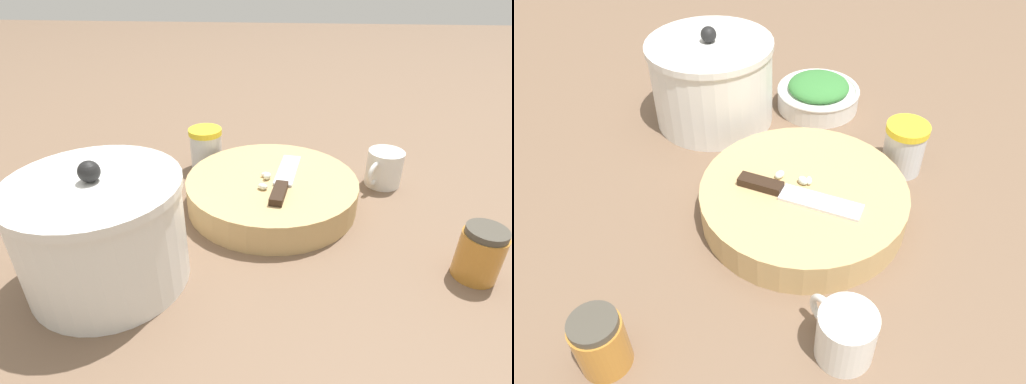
{
  "view_description": "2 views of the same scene",
  "coord_description": "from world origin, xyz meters",
  "views": [
    {
      "loc": [
        -0.02,
        0.61,
        0.4
      ],
      "look_at": [
        0.02,
        0.02,
        0.05
      ],
      "focal_mm": 28.0,
      "sensor_mm": 36.0,
      "label": 1
    },
    {
      "loc": [
        -0.55,
        -0.12,
        0.55
      ],
      "look_at": [
        -0.03,
        0.01,
        0.06
      ],
      "focal_mm": 35.0,
      "sensor_mm": 36.0,
      "label": 2
    }
  ],
  "objects": [
    {
      "name": "honey_jar",
      "position": [
        -0.3,
        0.14,
        0.04
      ],
      "size": [
        0.06,
        0.06,
        0.08
      ],
      "color": "#BC7A2D",
      "rests_on": "ground_plane"
    },
    {
      "name": "cutting_board",
      "position": [
        -0.0,
        -0.03,
        0.03
      ],
      "size": [
        0.31,
        0.31,
        0.05
      ],
      "color": "tan",
      "rests_on": "ground_plane"
    },
    {
      "name": "chef_knife",
      "position": [
        -0.02,
        -0.02,
        0.06
      ],
      "size": [
        0.06,
        0.19,
        0.01
      ],
      "rotation": [
        0.0,
        0.0,
        3.0
      ],
      "color": "black",
      "rests_on": "cutting_board"
    },
    {
      "name": "stock_pot",
      "position": [
        0.22,
        0.19,
        0.08
      ],
      "size": [
        0.23,
        0.23,
        0.19
      ],
      "color": "silver",
      "rests_on": "ground_plane"
    },
    {
      "name": "garlic_cloves",
      "position": [
        0.01,
        -0.02,
        0.06
      ],
      "size": [
        0.03,
        0.06,
        0.01
      ],
      "color": "silver",
      "rests_on": "cutting_board"
    },
    {
      "name": "herb_bowl",
      "position": [
        0.31,
        -0.0,
        0.03
      ],
      "size": [
        0.16,
        0.16,
        0.06
      ],
      "color": "silver",
      "rests_on": "ground_plane"
    },
    {
      "name": "spice_jar",
      "position": [
        0.15,
        -0.17,
        0.05
      ],
      "size": [
        0.07,
        0.07,
        0.09
      ],
      "color": "silver",
      "rests_on": "ground_plane"
    },
    {
      "name": "coffee_mug",
      "position": [
        -0.22,
        -0.13,
        0.04
      ],
      "size": [
        0.08,
        0.09,
        0.07
      ],
      "color": "silver",
      "rests_on": "ground_plane"
    },
    {
      "name": "ground_plane",
      "position": [
        0.0,
        0.0,
        0.0
      ],
      "size": [
        5.0,
        5.0,
        0.0
      ],
      "primitive_type": "plane",
      "color": "brown"
    }
  ]
}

